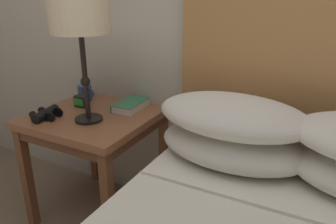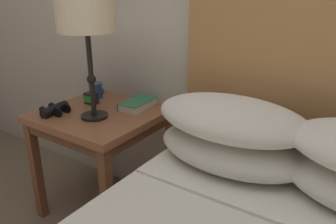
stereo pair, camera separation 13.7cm
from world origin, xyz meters
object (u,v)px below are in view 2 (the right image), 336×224
object	(u,v)px
nightstand	(103,125)
book_on_nightstand	(138,104)
coffee_mug	(96,90)
table_lamp	(86,15)
binoculars_pair	(55,109)
alarm_clock	(91,98)

from	to	relation	value
nightstand	book_on_nightstand	world-z (taller)	book_on_nightstand
nightstand	book_on_nightstand	distance (m)	0.21
coffee_mug	book_on_nightstand	bearing A→B (deg)	-0.06
table_lamp	nightstand	bearing A→B (deg)	112.85
nightstand	table_lamp	bearing A→B (deg)	-67.15
binoculars_pair	alarm_clock	world-z (taller)	alarm_clock
table_lamp	binoculars_pair	size ratio (longest dim) A/B	3.56
table_lamp	binoculars_pair	xyz separation A→B (m)	(-0.20, -0.07, -0.46)
nightstand	table_lamp	world-z (taller)	table_lamp
book_on_nightstand	binoculars_pair	world-z (taller)	binoculars_pair
table_lamp	coffee_mug	world-z (taller)	table_lamp
table_lamp	binoculars_pair	bearing A→B (deg)	-159.96
table_lamp	book_on_nightstand	bearing A→B (deg)	69.75
nightstand	coffee_mug	world-z (taller)	coffee_mug
book_on_nightstand	alarm_clock	bearing A→B (deg)	-158.99
book_on_nightstand	nightstand	bearing A→B (deg)	-130.92
alarm_clock	binoculars_pair	bearing A→B (deg)	-100.72
coffee_mug	alarm_clock	bearing A→B (deg)	-58.81
alarm_clock	table_lamp	bearing A→B (deg)	-39.87
book_on_nightstand	coffee_mug	size ratio (longest dim) A/B	2.04
binoculars_pair	alarm_clock	distance (m)	0.21
book_on_nightstand	table_lamp	bearing A→B (deg)	-110.25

